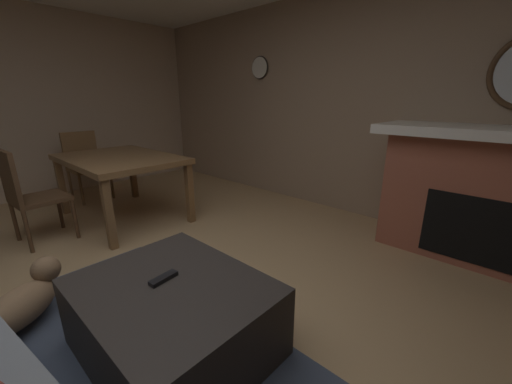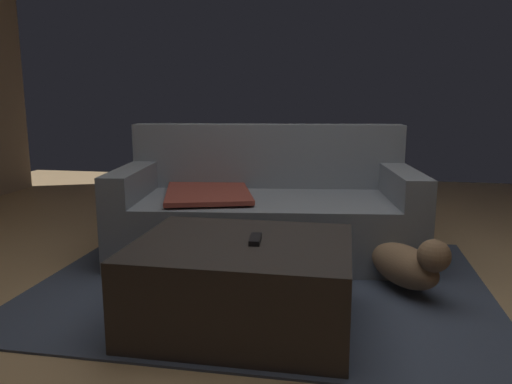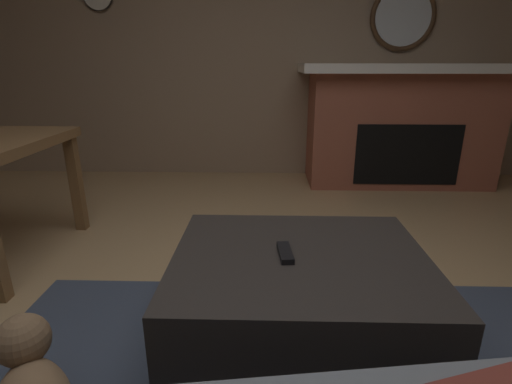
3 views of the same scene
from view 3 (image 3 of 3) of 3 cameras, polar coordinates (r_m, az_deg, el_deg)
floor at (r=1.71m, az=-3.28°, el=-23.93°), size 8.80×8.80×0.00m
wall_back_fireplace_side at (r=4.16m, az=-0.10°, el=20.34°), size 7.73×0.12×2.56m
fireplace at (r=4.03m, az=20.66°, el=9.28°), size 1.98×0.76×1.15m
round_wall_mirror at (r=4.28m, az=21.01°, el=23.12°), size 0.63×0.05×0.63m
ottoman_coffee_table at (r=1.68m, az=6.33°, el=-15.71°), size 1.02×0.83×0.42m
tv_remote at (r=1.55m, az=4.36°, el=-8.96°), size 0.07×0.16×0.02m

